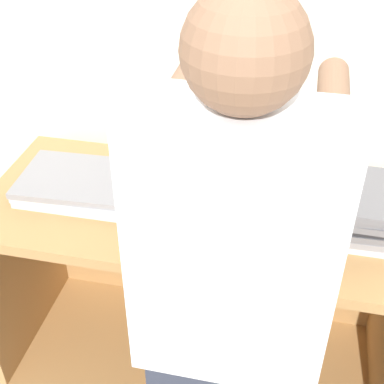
# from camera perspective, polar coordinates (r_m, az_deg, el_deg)

# --- Properties ---
(wall_back) EXTENTS (8.00, 0.05, 2.40)m
(wall_back) POSITION_cam_1_polar(r_m,az_deg,el_deg) (1.85, 3.52, 17.32)
(wall_back) COLOR beige
(wall_back) RESTS_ON ground_plane
(cart) EXTENTS (1.39, 0.61, 0.76)m
(cart) POSITION_cam_1_polar(r_m,az_deg,el_deg) (2.00, 1.04, -8.89)
(cart) COLOR #A87A47
(cart) RESTS_ON ground_plane
(laptop_open) EXTENTS (0.36, 0.35, 0.28)m
(laptop_open) POSITION_cam_1_polar(r_m,az_deg,el_deg) (1.71, 1.08, 1.10)
(laptop_open) COLOR #333338
(laptop_open) RESTS_ON cart
(laptop_stack_left) EXTENTS (0.38, 0.28, 0.06)m
(laptop_stack_left) POSITION_cam_1_polar(r_m,az_deg,el_deg) (1.78, -11.92, 0.85)
(laptop_stack_left) COLOR #B7B7BC
(laptop_stack_left) RESTS_ON cart
(laptop_stack_right) EXTENTS (0.39, 0.29, 0.14)m
(laptop_stack_right) POSITION_cam_1_polar(r_m,az_deg,el_deg) (1.64, 14.36, -1.24)
(laptop_stack_right) COLOR #B7B7BC
(laptop_stack_right) RESTS_ON cart
(person) EXTENTS (0.40, 0.52, 1.58)m
(person) POSITION_cam_1_polar(r_m,az_deg,el_deg) (1.28, 3.91, -15.23)
(person) COLOR #2D3342
(person) RESTS_ON ground_plane
(inventory_tag) EXTENTS (0.06, 0.02, 0.01)m
(inventory_tag) POSITION_cam_1_polar(r_m,az_deg,el_deg) (1.54, 14.72, -0.48)
(inventory_tag) COLOR red
(inventory_tag) RESTS_ON laptop_stack_right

